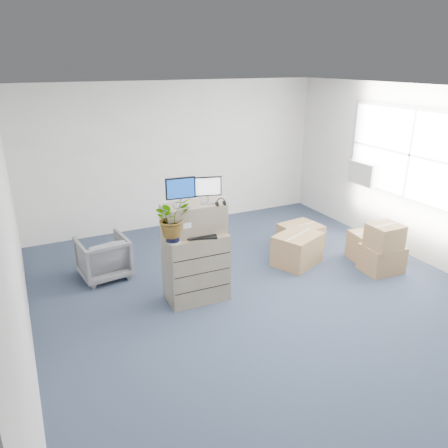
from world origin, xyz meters
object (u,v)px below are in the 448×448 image
Objects in this scene: filing_cabinet_lower at (196,267)px; monitor_left at (181,190)px; potted_plant at (172,222)px; office_chair at (103,255)px; monitor_right at (208,188)px; water_bottle at (202,223)px; keyboard at (200,237)px.

monitor_left is (-0.18, 0.01, 1.11)m from filing_cabinet_lower.
potted_plant is 0.85× the size of office_chair.
monitor_right is 1.44× the size of water_bottle.
monitor_left is 0.55× the size of office_chair.
monitor_right is at bearing 128.75° from office_chair.
water_bottle is 0.41× the size of potted_plant.
monitor_right reaches higher than water_bottle.
water_bottle is at bearing 128.60° from office_chair.
keyboard is 1.76× the size of water_bottle.
monitor_right is 0.50m from water_bottle.
potted_plant reaches higher than filing_cabinet_lower.
water_bottle is 1.79m from office_chair.
water_bottle is 0.34× the size of office_chair.
keyboard is at bearing -1.71° from potted_plant.
monitor_right is at bearing 55.76° from keyboard.
filing_cabinet_lower reaches higher than office_chair.
filing_cabinet_lower is 1.11m from monitor_right.
potted_plant reaches higher than water_bottle.
monitor_left reaches higher than potted_plant.
potted_plant is at bearing -137.78° from monitor_left.
office_chair is (-1.03, 1.21, -0.12)m from filing_cabinet_lower.
potted_plant is at bearing -153.20° from monitor_right.
monitor_left is at bearing 164.05° from keyboard.
potted_plant reaches higher than keyboard.
office_chair is at bearing 135.26° from water_bottle.
filing_cabinet_lower is at bearing 18.31° from potted_plant.
water_bottle is at bearing 20.56° from potted_plant.
filing_cabinet_lower is at bearing 123.71° from office_chair.
monitor_left is 0.42m from potted_plant.
monitor_left is at bearing -166.68° from monitor_right.
potted_plant is 1.73m from office_chair.
keyboard is 0.25m from water_bottle.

